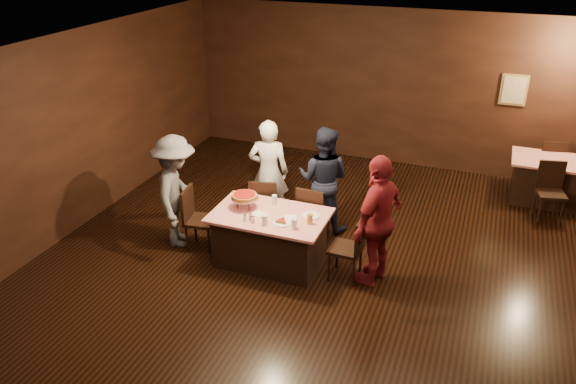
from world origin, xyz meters
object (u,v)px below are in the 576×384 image
object	(u,v)px
chair_back_near	(551,192)
diner_red_shirt	(378,221)
chair_end_right	(346,247)
chair_back_far	(548,163)
chair_end_left	(201,219)
glass_amber	(310,219)
diner_navy_hoodie	(323,179)
glass_front_left	(265,220)
chair_far_right	(314,214)
plate_empty	(311,216)
back_table	(548,180)
diner_white_jacket	(269,172)
glass_front_right	(294,224)
glass_back	(275,200)
diner_grey_knit	(176,192)
pizza_stand	(245,196)
main_table	(270,238)
chair_far_left	(265,205)

from	to	relation	value
chair_back_near	diner_red_shirt	bearing A→B (deg)	-142.58
chair_end_right	chair_back_far	distance (m)	4.87
chair_end_left	glass_amber	world-z (taller)	chair_end_left
chair_back_near	glass_amber	size ratio (longest dim) A/B	6.79
chair_back_near	diner_navy_hoodie	bearing A→B (deg)	-167.67
glass_front_left	chair_far_right	bearing A→B (deg)	71.57
chair_back_far	diner_navy_hoodie	bearing A→B (deg)	29.10
plate_empty	back_table	bearing A→B (deg)	46.25
diner_white_jacket	glass_amber	xyz separation A→B (m)	(1.08, -1.18, -0.02)
chair_end_left	glass_front_right	bearing A→B (deg)	-107.11
glass_amber	glass_back	size ratio (longest dim) A/B	1.00
diner_grey_knit	glass_front_left	distance (m)	1.56
pizza_stand	glass_back	size ratio (longest dim) A/B	2.71
chair_back_far	diner_red_shirt	size ratio (longest dim) A/B	0.52
chair_far_right	plate_empty	bearing A→B (deg)	107.67
main_table	diner_navy_hoodie	xyz separation A→B (m)	(0.39, 1.22, 0.46)
chair_end_left	pizza_stand	bearing A→B (deg)	-93.87
chair_end_left	diner_grey_knit	world-z (taller)	diner_grey_knit
glass_front_left	glass_amber	world-z (taller)	same
glass_front_right	glass_amber	distance (m)	0.25
diner_grey_knit	back_table	bearing A→B (deg)	-76.67
diner_navy_hoodie	glass_back	world-z (taller)	diner_navy_hoodie
back_table	diner_grey_knit	bearing A→B (deg)	-146.32
chair_end_left	glass_back	bearing A→B (deg)	-82.01
chair_end_right	pizza_stand	distance (m)	1.57
diner_grey_knit	chair_back_near	bearing A→B (deg)	-82.31
glass_front_right	chair_end_right	bearing A→B (deg)	21.04
chair_far_right	diner_grey_knit	bearing A→B (deg)	25.21
chair_end_right	diner_white_jacket	distance (m)	1.98
pizza_stand	glass_amber	distance (m)	1.01
chair_end_left	chair_back_near	world-z (taller)	same
main_table	glass_back	distance (m)	0.55
chair_back_near	main_table	bearing A→B (deg)	-155.99
diner_white_jacket	diner_navy_hoodie	world-z (taller)	diner_white_jacket
main_table	plate_empty	xyz separation A→B (m)	(0.55, 0.15, 0.39)
chair_end_left	chair_far_left	bearing A→B (deg)	-50.98
chair_back_far	diner_red_shirt	world-z (taller)	diner_red_shirt
pizza_stand	chair_end_left	bearing A→B (deg)	-175.91
chair_far_right	chair_end_right	size ratio (longest dim) A/B	1.00
plate_empty	glass_amber	world-z (taller)	glass_amber
pizza_stand	diner_grey_knit	bearing A→B (deg)	-177.70
diner_navy_hoodie	glass_back	size ratio (longest dim) A/B	12.00
diner_grey_knit	pizza_stand	bearing A→B (deg)	-108.04
back_table	chair_far_left	xyz separation A→B (m)	(-4.15, -2.74, 0.09)
diner_white_jacket	glass_front_right	xyz separation A→B (m)	(0.93, -1.38, -0.02)
diner_white_jacket	plate_empty	world-z (taller)	diner_white_jacket
diner_navy_hoodie	glass_front_right	world-z (taller)	diner_navy_hoodie
chair_end_left	diner_navy_hoodie	bearing A→B (deg)	-58.52
plate_empty	glass_front_left	world-z (taller)	glass_front_left
chair_back_near	chair_back_far	xyz separation A→B (m)	(0.00, 1.30, 0.00)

